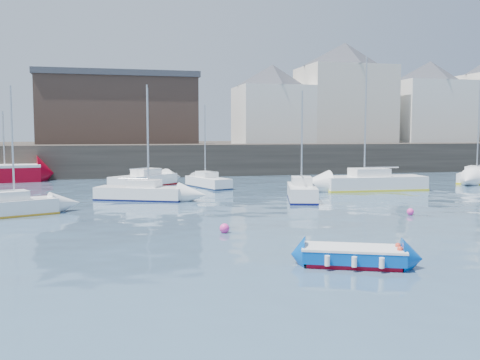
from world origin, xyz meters
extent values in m
plane|color=#2D4760|center=(0.00, 0.00, 0.00)|extent=(220.00, 220.00, 0.00)
cube|color=#28231E|center=(0.00, 35.00, 1.50)|extent=(90.00, 5.00, 3.00)
cube|color=#28231E|center=(0.00, 53.00, 1.40)|extent=(90.00, 32.00, 2.80)
cube|color=beige|center=(20.00, 42.00, 7.30)|extent=(10.00, 8.00, 9.00)
pyramid|color=#3A3D44|center=(20.00, 42.00, 13.20)|extent=(13.36, 13.36, 2.80)
cube|color=white|center=(31.00, 41.50, 6.55)|extent=(9.00, 7.00, 7.50)
pyramid|color=#3A3D44|center=(31.00, 41.50, 11.53)|extent=(11.88, 11.88, 2.45)
cube|color=white|center=(11.00, 41.50, 6.05)|extent=(8.00, 7.00, 6.50)
pyramid|color=#3A3D44|center=(11.00, 41.50, 10.53)|extent=(11.14, 11.14, 2.45)
cube|color=#3D2D26|center=(-6.00, 43.00, 6.30)|extent=(16.00, 10.00, 7.00)
cube|color=#3A3D44|center=(-6.00, 43.00, 10.10)|extent=(16.40, 10.40, 0.60)
cube|color=#9C0115|center=(0.25, -1.73, 0.07)|extent=(3.05, 2.19, 0.14)
cube|color=#0048AF|center=(0.25, -1.73, 0.33)|extent=(3.34, 2.43, 0.39)
cube|color=white|center=(0.25, -1.73, 0.56)|extent=(3.40, 2.48, 0.07)
cube|color=white|center=(0.25, -1.73, 0.39)|extent=(2.62, 1.82, 0.35)
cube|color=tan|center=(0.25, -1.73, 0.48)|extent=(0.57, 0.93, 0.05)
cylinder|color=white|center=(-0.17, -0.72, 0.31)|extent=(0.16, 0.16, 0.31)
cylinder|color=white|center=(-0.77, -2.11, 0.31)|extent=(0.16, 0.16, 0.31)
cylinder|color=white|center=(0.55, -1.04, 0.31)|extent=(0.16, 0.16, 0.31)
cylinder|color=white|center=(-0.05, -2.42, 0.31)|extent=(0.16, 0.16, 0.31)
cylinder|color=white|center=(1.28, -1.35, 0.31)|extent=(0.16, 0.16, 0.31)
cylinder|color=white|center=(0.67, -2.74, 0.31)|extent=(0.16, 0.16, 0.31)
cylinder|color=silver|center=(-15.64, 31.77, 3.68)|extent=(0.11, 0.11, 4.47)
cube|color=white|center=(-12.11, 11.42, 0.40)|extent=(5.11, 3.35, 0.80)
cube|color=gold|center=(-12.11, 11.42, 0.05)|extent=(5.16, 3.38, 0.11)
cube|color=white|center=(-11.89, 11.52, 1.02)|extent=(2.03, 1.75, 0.44)
cylinder|color=silver|center=(-11.66, 11.61, 3.61)|extent=(0.09, 0.09, 5.62)
cube|color=white|center=(-5.24, 16.40, 0.40)|extent=(5.62, 3.81, 0.81)
cube|color=#090E3C|center=(-5.24, 16.40, 0.05)|extent=(5.67, 3.85, 0.11)
cube|color=white|center=(-5.00, 16.29, 1.03)|extent=(2.25, 1.96, 0.45)
cylinder|color=silver|center=(-4.75, 16.18, 3.91)|extent=(0.09, 0.09, 6.20)
cube|color=white|center=(4.40, 14.04, 0.45)|extent=(2.99, 5.28, 0.90)
cube|color=#0B0D43|center=(4.40, 14.04, 0.06)|extent=(3.02, 5.33, 0.12)
cube|color=white|center=(4.48, 14.28, 1.16)|extent=(1.66, 2.03, 0.50)
cylinder|color=silver|center=(4.55, 14.52, 3.80)|extent=(0.10, 0.10, 5.78)
cube|color=white|center=(11.39, 18.12, 0.51)|extent=(7.43, 2.64, 1.02)
cube|color=yellow|center=(11.39, 18.12, 0.07)|extent=(7.50, 2.67, 0.14)
cube|color=white|center=(11.02, 18.14, 1.30)|extent=(2.64, 1.86, 0.56)
cylinder|color=silver|center=(10.66, 18.15, 5.24)|extent=(0.11, 0.11, 8.44)
cube|color=white|center=(0.17, 22.80, 0.39)|extent=(2.91, 4.96, 0.77)
cube|color=#112040|center=(0.17, 22.80, 0.05)|extent=(2.94, 5.01, 0.10)
cube|color=white|center=(0.10, 23.03, 0.99)|extent=(1.59, 1.92, 0.43)
cylinder|color=silver|center=(0.03, 23.25, 3.49)|extent=(0.09, 0.09, 5.43)
cube|color=white|center=(23.16, 22.13, 0.43)|extent=(6.31, 6.04, 0.85)
cube|color=yellow|center=(23.16, 22.13, 0.06)|extent=(6.37, 6.10, 0.11)
cube|color=white|center=(22.91, 21.90, 1.09)|extent=(2.78, 2.74, 0.47)
cylinder|color=silver|center=(22.67, 21.68, 4.66)|extent=(0.09, 0.09, 7.61)
cube|color=white|center=(-4.49, 24.87, 0.44)|extent=(5.49, 5.38, 0.87)
cube|color=maroon|center=(-4.49, 24.87, 0.06)|extent=(5.54, 5.44, 0.12)
cube|color=white|center=(-4.28, 25.07, 1.12)|extent=(2.44, 2.42, 0.49)
cylinder|color=silver|center=(-4.08, 25.28, 4.22)|extent=(0.10, 0.10, 6.70)
sphere|color=#FF35A2|center=(-2.47, 4.59, 0.00)|extent=(0.41, 0.41, 0.41)
sphere|color=#FF35A2|center=(7.61, 7.08, 0.00)|extent=(0.35, 0.35, 0.35)
sphere|color=#FF35A2|center=(-2.36, 20.21, 0.00)|extent=(0.37, 0.37, 0.37)
camera|label=1|loc=(-7.03, -16.68, 4.11)|focal=40.00mm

